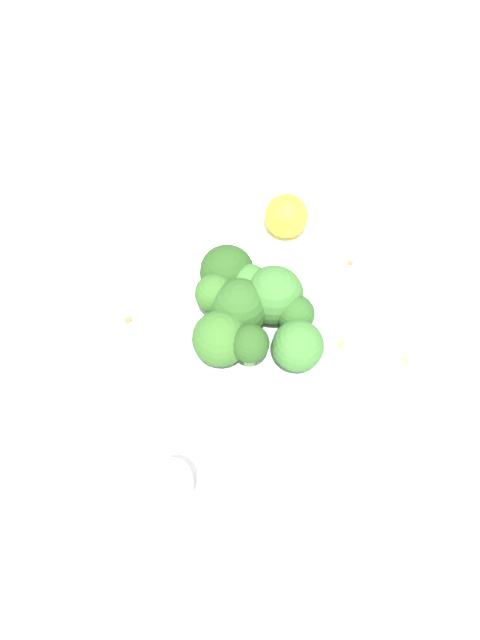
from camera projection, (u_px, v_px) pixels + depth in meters
ground_plane at (240, 352)px, 0.65m from camera, size 3.00×3.00×0.00m
bowl at (240, 345)px, 0.64m from camera, size 0.18×0.18×0.03m
broccoli_floret_0 at (299, 344)px, 0.59m from camera, size 0.05×0.05×0.05m
broccoli_floret_1 at (239, 308)px, 0.61m from camera, size 0.06×0.06×0.06m
broccoli_floret_2 at (220, 339)px, 0.59m from camera, size 0.05×0.05×0.06m
broccoli_floret_3 at (250, 344)px, 0.58m from camera, size 0.04×0.04×0.06m
broccoli_floret_4 at (215, 295)px, 0.61m from camera, size 0.04×0.04×0.05m
broccoli_floret_5 at (274, 295)px, 0.61m from camera, size 0.06×0.06×0.06m
broccoli_floret_6 at (227, 272)px, 0.63m from camera, size 0.06×0.06×0.06m
broccoli_floret_7 at (295, 315)px, 0.60m from camera, size 0.04×0.04×0.05m
broccoli_floret_8 at (249, 284)px, 0.62m from camera, size 0.04×0.04×0.05m
pepper_shaker at (171, 490)px, 0.54m from camera, size 0.04×0.04×0.06m
lemon_wedge at (286, 216)px, 0.72m from camera, size 0.05×0.05×0.05m
almond_crumb_0 at (350, 262)px, 0.71m from camera, size 0.01×0.01×0.01m
almond_crumb_1 at (406, 360)px, 0.64m from camera, size 0.01×0.01×0.01m
almond_crumb_2 at (128, 319)px, 0.67m from camera, size 0.01×0.01×0.01m
almond_crumb_3 at (342, 344)px, 0.65m from camera, size 0.01×0.01×0.01m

